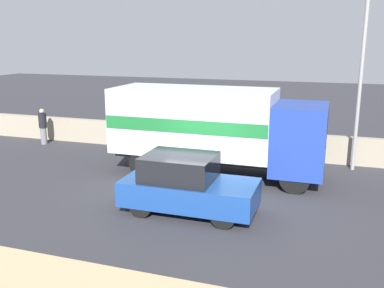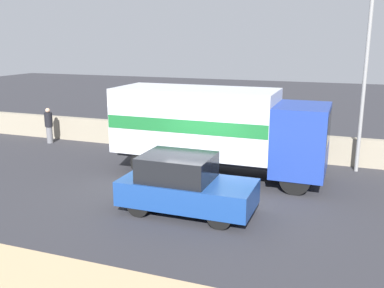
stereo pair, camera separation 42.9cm
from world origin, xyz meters
name	(u,v)px [view 2 (the right image)]	position (x,y,z in m)	size (l,w,h in m)	color
ground_plane	(190,201)	(0.00, 0.00, 0.00)	(80.00, 80.00, 0.00)	#2D2D33
stone_wall_backdrop	(237,142)	(0.00, 5.78, 0.55)	(60.00, 0.35, 1.11)	gray
street_lamp	(367,56)	(4.81, 5.07, 4.28)	(0.56, 0.28, 7.44)	gray
box_truck	(214,126)	(-0.11, 2.78, 1.82)	(7.55, 2.49, 3.15)	navy
car_hatchback	(184,185)	(0.14, -0.82, 0.81)	(3.83, 1.76, 1.68)	navy
pedestrian	(49,125)	(-9.00, 4.79, 0.88)	(0.37, 0.37, 1.69)	slate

